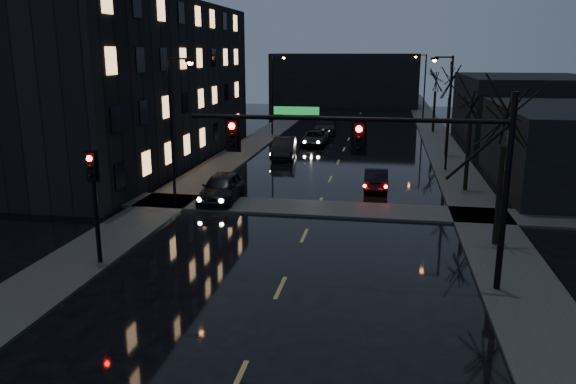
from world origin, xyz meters
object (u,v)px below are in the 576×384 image
at_px(oncoming_car_b, 284,148).
at_px(oncoming_car_d, 325,126).
at_px(oncoming_car_a, 222,188).
at_px(lead_car, 376,179).
at_px(oncoming_car_c, 315,138).

distance_m(oncoming_car_b, oncoming_car_d, 14.57).
height_order(oncoming_car_a, lead_car, oncoming_car_a).
relative_size(oncoming_car_c, lead_car, 1.19).
bearing_deg(oncoming_car_b, oncoming_car_a, -100.04).
height_order(oncoming_car_b, lead_car, oncoming_car_b).
relative_size(oncoming_car_a, oncoming_car_b, 0.97).
bearing_deg(oncoming_car_a, lead_car, 26.97).
bearing_deg(lead_car, oncoming_car_b, -52.92).
distance_m(oncoming_car_a, oncoming_car_b, 13.98).
height_order(oncoming_car_a, oncoming_car_c, oncoming_car_a).
height_order(oncoming_car_a, oncoming_car_b, same).
bearing_deg(lead_car, oncoming_car_a, 26.41).
xyz_separation_m(oncoming_car_b, oncoming_car_c, (1.64, 6.48, -0.15)).
relative_size(oncoming_car_d, lead_car, 1.34).
bearing_deg(oncoming_car_d, lead_car, -80.36).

